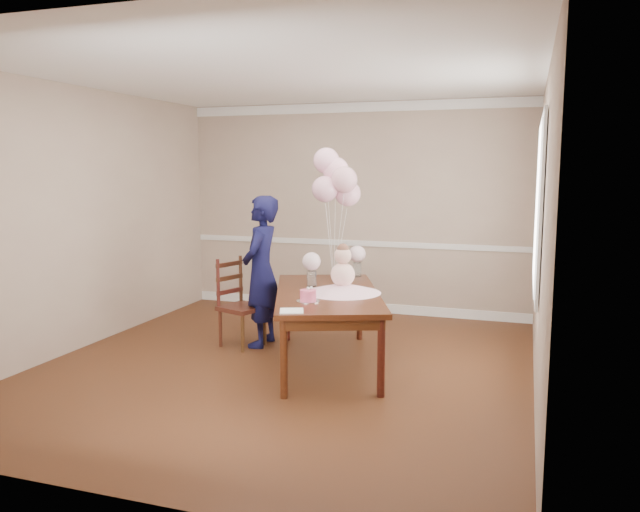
% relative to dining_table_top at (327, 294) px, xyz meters
% --- Properties ---
extents(floor, '(4.50, 5.00, 0.00)m').
position_rel_dining_table_top_xyz_m(floor, '(-0.37, -0.21, -0.69)').
color(floor, '#381C0E').
rests_on(floor, ground).
extents(ceiling, '(4.50, 5.00, 0.02)m').
position_rel_dining_table_top_xyz_m(ceiling, '(-0.37, -0.21, 2.01)').
color(ceiling, white).
rests_on(ceiling, wall_back).
extents(wall_back, '(4.50, 0.02, 2.70)m').
position_rel_dining_table_top_xyz_m(wall_back, '(-0.37, 2.29, 0.66)').
color(wall_back, tan).
rests_on(wall_back, floor).
extents(wall_front, '(4.50, 0.02, 2.70)m').
position_rel_dining_table_top_xyz_m(wall_front, '(-0.37, -2.71, 0.66)').
color(wall_front, tan).
rests_on(wall_front, floor).
extents(wall_left, '(0.02, 5.00, 2.70)m').
position_rel_dining_table_top_xyz_m(wall_left, '(-2.62, -0.21, 0.66)').
color(wall_left, tan).
rests_on(wall_left, floor).
extents(wall_right, '(0.02, 5.00, 2.70)m').
position_rel_dining_table_top_xyz_m(wall_right, '(1.88, -0.21, 0.66)').
color(wall_right, tan).
rests_on(wall_right, floor).
extents(chair_rail_trim, '(4.50, 0.02, 0.07)m').
position_rel_dining_table_top_xyz_m(chair_rail_trim, '(-0.37, 2.28, 0.21)').
color(chair_rail_trim, silver).
rests_on(chair_rail_trim, wall_back).
extents(crown_molding, '(4.50, 0.02, 0.12)m').
position_rel_dining_table_top_xyz_m(crown_molding, '(-0.37, 2.28, 1.94)').
color(crown_molding, white).
rests_on(crown_molding, wall_back).
extents(baseboard_trim, '(4.50, 0.02, 0.12)m').
position_rel_dining_table_top_xyz_m(baseboard_trim, '(-0.37, 2.28, -0.63)').
color(baseboard_trim, white).
rests_on(baseboard_trim, floor).
extents(window_frame, '(0.02, 1.66, 1.56)m').
position_rel_dining_table_top_xyz_m(window_frame, '(1.86, 0.29, 0.86)').
color(window_frame, silver).
rests_on(window_frame, wall_right).
extents(window_blinds, '(0.01, 1.50, 1.40)m').
position_rel_dining_table_top_xyz_m(window_blinds, '(1.84, 0.29, 0.86)').
color(window_blinds, silver).
rests_on(window_blinds, wall_right).
extents(dining_table_top, '(1.56, 2.11, 0.05)m').
position_rel_dining_table_top_xyz_m(dining_table_top, '(0.00, 0.00, 0.00)').
color(dining_table_top, black).
rests_on(dining_table_top, table_leg_fl).
extents(table_apron, '(1.43, 1.99, 0.09)m').
position_rel_dining_table_top_xyz_m(table_apron, '(-0.00, 0.00, -0.07)').
color(table_apron, black).
rests_on(table_apron, table_leg_fl).
extents(table_leg_fl, '(0.09, 0.09, 0.66)m').
position_rel_dining_table_top_xyz_m(table_leg_fl, '(-0.07, -0.96, -0.36)').
color(table_leg_fl, black).
rests_on(table_leg_fl, floor).
extents(table_leg_fr, '(0.09, 0.09, 0.66)m').
position_rel_dining_table_top_xyz_m(table_leg_fr, '(0.68, -0.68, -0.36)').
color(table_leg_fr, black).
rests_on(table_leg_fr, floor).
extents(table_leg_bl, '(0.09, 0.09, 0.66)m').
position_rel_dining_table_top_xyz_m(table_leg_bl, '(-0.68, 0.68, -0.36)').
color(table_leg_bl, black).
rests_on(table_leg_bl, floor).
extents(table_leg_br, '(0.09, 0.09, 0.66)m').
position_rel_dining_table_top_xyz_m(table_leg_br, '(0.07, 0.96, -0.36)').
color(table_leg_br, black).
rests_on(table_leg_br, floor).
extents(baby_skirt, '(0.93, 0.93, 0.09)m').
position_rel_dining_table_top_xyz_m(baby_skirt, '(0.15, 0.01, 0.07)').
color(baby_skirt, '#F5B4CB').
rests_on(baby_skirt, dining_table_top).
extents(baby_torso, '(0.23, 0.23, 0.23)m').
position_rel_dining_table_top_xyz_m(baby_torso, '(0.15, 0.01, 0.19)').
color(baby_torso, '#FFA1BD').
rests_on(baby_torso, baby_skirt).
extents(baby_head, '(0.16, 0.16, 0.16)m').
position_rel_dining_table_top_xyz_m(baby_head, '(0.15, 0.01, 0.37)').
color(baby_head, beige).
rests_on(baby_head, baby_torso).
extents(baby_hair, '(0.11, 0.11, 0.11)m').
position_rel_dining_table_top_xyz_m(baby_hair, '(0.15, 0.01, 0.43)').
color(baby_hair, brown).
rests_on(baby_hair, baby_head).
extents(cake_platter, '(0.27, 0.27, 0.01)m').
position_rel_dining_table_top_xyz_m(cake_platter, '(-0.03, -0.47, 0.03)').
color(cake_platter, silver).
rests_on(cake_platter, dining_table_top).
extents(birthday_cake, '(0.18, 0.18, 0.09)m').
position_rel_dining_table_top_xyz_m(birthday_cake, '(-0.03, -0.47, 0.08)').
color(birthday_cake, '#DF466C').
rests_on(birthday_cake, cake_platter).
extents(cake_flower_a, '(0.03, 0.03, 0.03)m').
position_rel_dining_table_top_xyz_m(cake_flower_a, '(-0.03, -0.47, 0.14)').
color(cake_flower_a, silver).
rests_on(cake_flower_a, birthday_cake).
extents(cake_flower_b, '(0.03, 0.03, 0.03)m').
position_rel_dining_table_top_xyz_m(cake_flower_b, '(-0.01, -0.44, 0.14)').
color(cake_flower_b, silver).
rests_on(cake_flower_b, birthday_cake).
extents(rose_vase_near, '(0.12, 0.12, 0.15)m').
position_rel_dining_table_top_xyz_m(rose_vase_near, '(-0.23, 0.22, 0.10)').
color(rose_vase_near, white).
rests_on(rose_vase_near, dining_table_top).
extents(roses_near, '(0.18, 0.18, 0.18)m').
position_rel_dining_table_top_xyz_m(roses_near, '(-0.23, 0.22, 0.27)').
color(roses_near, beige).
rests_on(roses_near, rose_vase_near).
extents(rose_vase_far, '(0.12, 0.12, 0.15)m').
position_rel_dining_table_top_xyz_m(rose_vase_far, '(0.05, 0.88, 0.10)').
color(rose_vase_far, white).
rests_on(rose_vase_far, dining_table_top).
extents(roses_far, '(0.18, 0.18, 0.18)m').
position_rel_dining_table_top_xyz_m(roses_far, '(0.05, 0.88, 0.27)').
color(roses_far, silver).
rests_on(roses_far, rose_vase_far).
extents(napkin, '(0.24, 0.24, 0.01)m').
position_rel_dining_table_top_xyz_m(napkin, '(-0.03, -0.87, 0.03)').
color(napkin, white).
rests_on(napkin, dining_table_top).
extents(balloon_weight, '(0.05, 0.05, 0.02)m').
position_rel_dining_table_top_xyz_m(balloon_weight, '(-0.09, 0.52, 0.03)').
color(balloon_weight, silver).
rests_on(balloon_weight, dining_table_top).
extents(balloon_a, '(0.27, 0.27, 0.27)m').
position_rel_dining_table_top_xyz_m(balloon_a, '(-0.18, 0.49, 0.97)').
color(balloon_a, '#E19FB6').
rests_on(balloon_a, balloon_ribbon_a).
extents(balloon_b, '(0.27, 0.27, 0.27)m').
position_rel_dining_table_top_xyz_m(balloon_b, '(0.01, 0.51, 1.07)').
color(balloon_b, '#E09FAE').
rests_on(balloon_b, balloon_ribbon_b).
extents(balloon_c, '(0.27, 0.27, 0.27)m').
position_rel_dining_table_top_xyz_m(balloon_c, '(-0.11, 0.62, 1.16)').
color(balloon_c, '#FEB4CC').
rests_on(balloon_c, balloon_ribbon_c).
extents(balloon_d, '(0.27, 0.27, 0.27)m').
position_rel_dining_table_top_xyz_m(balloon_d, '(-0.21, 0.60, 1.26)').
color(balloon_d, '#F8AFCB').
rests_on(balloon_d, balloon_ribbon_d).
extents(balloon_e, '(0.27, 0.27, 0.27)m').
position_rel_dining_table_top_xyz_m(balloon_e, '(0.01, 0.64, 0.92)').
color(balloon_e, '#EFA9BF').
rests_on(balloon_e, balloon_ribbon_e).
extents(balloon_ribbon_a, '(0.08, 0.03, 0.79)m').
position_rel_dining_table_top_xyz_m(balloon_ribbon_a, '(-0.14, 0.50, 0.43)').
color(balloon_ribbon_a, white).
rests_on(balloon_ribbon_a, balloon_weight).
extents(balloon_ribbon_b, '(0.11, 0.02, 0.89)m').
position_rel_dining_table_top_xyz_m(balloon_ribbon_b, '(-0.04, 0.52, 0.48)').
color(balloon_ribbon_b, white).
rests_on(balloon_ribbon_b, balloon_weight).
extents(balloon_ribbon_c, '(0.02, 0.09, 0.98)m').
position_rel_dining_table_top_xyz_m(balloon_ribbon_c, '(-0.10, 0.57, 0.53)').
color(balloon_ribbon_c, silver).
rests_on(balloon_ribbon_c, balloon_weight).
extents(balloon_ribbon_d, '(0.11, 0.07, 1.07)m').
position_rel_dining_table_top_xyz_m(balloon_ribbon_d, '(-0.15, 0.56, 0.57)').
color(balloon_ribbon_d, white).
rests_on(balloon_ribbon_d, balloon_weight).
extents(balloon_ribbon_e, '(0.10, 0.11, 0.74)m').
position_rel_dining_table_top_xyz_m(balloon_ribbon_e, '(-0.04, 0.58, 0.41)').
color(balloon_ribbon_e, white).
rests_on(balloon_ribbon_e, balloon_weight).
extents(dining_chair_seat, '(0.51, 0.51, 0.05)m').
position_rel_dining_table_top_xyz_m(dining_chair_seat, '(-1.04, 0.31, -0.28)').
color(dining_chair_seat, '#38160F').
rests_on(dining_chair_seat, chair_leg_fl).
extents(chair_leg_fl, '(0.05, 0.05, 0.39)m').
position_rel_dining_table_top_xyz_m(chair_leg_fl, '(-1.25, 0.21, -0.49)').
color(chair_leg_fl, '#39180F').
rests_on(chair_leg_fl, floor).
extents(chair_leg_fr, '(0.05, 0.05, 0.39)m').
position_rel_dining_table_top_xyz_m(chair_leg_fr, '(-0.94, 0.10, -0.49)').
color(chair_leg_fr, '#3A220F').
rests_on(chair_leg_fr, floor).
extents(chair_leg_bl, '(0.05, 0.05, 0.39)m').
position_rel_dining_table_top_xyz_m(chair_leg_bl, '(-1.14, 0.52, -0.49)').
color(chair_leg_bl, '#3D1910').
rests_on(chair_leg_bl, floor).
extents(chair_leg_br, '(0.05, 0.05, 0.39)m').
position_rel_dining_table_top_xyz_m(chair_leg_br, '(-0.83, 0.41, -0.49)').
color(chair_leg_br, '#39200F').
rests_on(chair_leg_br, floor).
extents(chair_back_post_l, '(0.05, 0.05, 0.51)m').
position_rel_dining_table_top_xyz_m(chair_back_post_l, '(-1.27, 0.22, -0.01)').
color(chair_back_post_l, '#3D1410').
rests_on(chair_back_post_l, dining_chair_seat).
extents(chair_back_post_r, '(0.05, 0.05, 0.51)m').
position_rel_dining_table_top_xyz_m(chair_back_post_r, '(-1.16, 0.53, -0.01)').
color(chair_back_post_r, '#3A1D10').
rests_on(chair_back_post_r, dining_chair_seat).
extents(chair_slat_low, '(0.15, 0.35, 0.05)m').
position_rel_dining_table_top_xyz_m(chair_slat_low, '(-1.21, 0.37, -0.12)').
color(chair_slat_low, '#3E1511').
rests_on(chair_slat_low, dining_chair_seat).
extents(chair_slat_mid, '(0.15, 0.35, 0.05)m').
position_rel_dining_table_top_xyz_m(chair_slat_mid, '(-1.21, 0.37, 0.03)').
color(chair_slat_mid, '#3A1D10').
rests_on(chair_slat_mid, dining_chair_seat).
extents(chair_slat_top, '(0.15, 0.35, 0.05)m').
position_rel_dining_table_top_xyz_m(chair_slat_top, '(-1.21, 0.37, 0.17)').
color(chair_slat_top, '#35180E').
rests_on(chair_slat_top, dining_chair_seat).
extents(woman, '(0.42, 0.60, 1.59)m').
position_rel_dining_table_top_xyz_m(woman, '(-0.86, 0.42, 0.11)').
color(woman, black).
rests_on(woman, floor).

